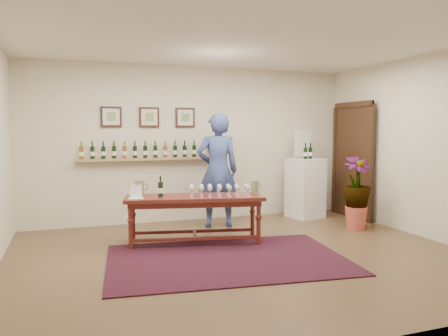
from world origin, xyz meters
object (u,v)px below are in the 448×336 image
object	(u,v)px
tasting_table	(195,203)
display_pedestal	(305,188)
potted_plant	(357,193)
person	(218,170)

from	to	relation	value
tasting_table	display_pedestal	xyz separation A→B (m)	(2.49, 1.15, -0.04)
potted_plant	tasting_table	bearing A→B (deg)	179.20
tasting_table	potted_plant	distance (m)	2.78
tasting_table	potted_plant	world-z (taller)	potted_plant
tasting_table	display_pedestal	bearing A→B (deg)	36.71
display_pedestal	person	size ratio (longest dim) A/B	0.58
tasting_table	potted_plant	bearing A→B (deg)	11.20
potted_plant	person	xyz separation A→B (m)	(-2.10, 0.98, 0.36)
tasting_table	person	size ratio (longest dim) A/B	1.07
display_pedestal	person	world-z (taller)	person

